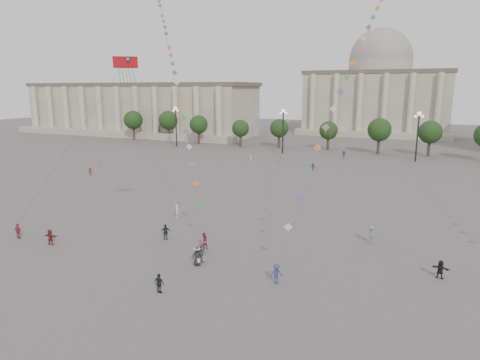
% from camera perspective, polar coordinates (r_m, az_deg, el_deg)
% --- Properties ---
extents(ground, '(360.00, 360.00, 0.00)m').
position_cam_1_polar(ground, '(36.46, -6.68, -13.04)').
color(ground, '#595653').
rests_on(ground, ground).
extents(hall_west, '(84.00, 26.22, 17.20)m').
position_cam_1_polar(hall_west, '(153.11, -13.39, 9.20)').
color(hall_west, gray).
rests_on(hall_west, ground).
extents(hall_central, '(48.30, 34.30, 35.50)m').
position_cam_1_polar(hall_central, '(158.45, 17.94, 11.14)').
color(hall_central, gray).
rests_on(hall_central, ground).
extents(tree_row, '(137.12, 5.12, 8.00)m').
position_cam_1_polar(tree_row, '(108.14, 14.70, 6.42)').
color(tree_row, '#39281C').
rests_on(tree_row, ground).
extents(lamp_post_far_west, '(2.00, 0.90, 10.65)m').
position_cam_1_polar(lamp_post_far_west, '(116.50, -8.55, 8.03)').
color(lamp_post_far_west, '#262628').
rests_on(lamp_post_far_west, ground).
extents(lamp_post_mid_west, '(2.00, 0.90, 10.65)m').
position_cam_1_polar(lamp_post_mid_west, '(103.70, 5.76, 7.61)').
color(lamp_post_mid_west, '#262628').
rests_on(lamp_post_mid_west, ground).
extents(lamp_post_mid_east, '(2.00, 0.90, 10.65)m').
position_cam_1_polar(lamp_post_mid_east, '(98.67, 22.67, 6.51)').
color(lamp_post_mid_east, '#262628').
rests_on(lamp_post_mid_east, ground).
extents(person_crowd_0, '(1.15, 0.81, 1.81)m').
position_cam_1_polar(person_crowd_0, '(98.87, 13.66, 3.35)').
color(person_crowd_0, navy).
rests_on(person_crowd_0, ground).
extents(person_crowd_1, '(0.88, 0.92, 1.50)m').
position_cam_1_polar(person_crowd_1, '(95.28, -18.07, 2.67)').
color(person_crowd_1, beige).
rests_on(person_crowd_1, ground).
extents(person_crowd_2, '(0.95, 1.17, 1.58)m').
position_cam_1_polar(person_crowd_2, '(81.41, -19.34, 1.08)').
color(person_crowd_2, maroon).
rests_on(person_crowd_2, ground).
extents(person_crowd_3, '(1.53, 0.81, 1.58)m').
position_cam_1_polar(person_crowd_3, '(39.75, 25.15, -10.74)').
color(person_crowd_3, black).
rests_on(person_crowd_3, ground).
extents(person_crowd_4, '(1.48, 0.96, 1.53)m').
position_cam_1_polar(person_crowd_4, '(90.87, 5.47, 2.79)').
color(person_crowd_4, '#BBBCB7').
rests_on(person_crowd_4, ground).
extents(person_crowd_6, '(1.35, 0.96, 1.88)m').
position_cam_1_polar(person_crowd_6, '(45.66, 17.12, -6.96)').
color(person_crowd_6, slate).
rests_on(person_crowd_6, ground).
extents(person_crowd_10, '(0.76, 0.80, 1.84)m').
position_cam_1_polar(person_crowd_10, '(89.88, 1.44, 2.84)').
color(person_crowd_10, silver).
rests_on(person_crowd_10, ground).
extents(person_crowd_12, '(1.52, 0.88, 1.57)m').
position_cam_1_polar(person_crowd_12, '(82.54, 9.71, 1.74)').
color(person_crowd_12, slate).
rests_on(person_crowd_12, ground).
extents(person_crowd_13, '(0.58, 0.69, 1.60)m').
position_cam_1_polar(person_crowd_13, '(52.93, -8.38, -4.07)').
color(person_crowd_13, silver).
rests_on(person_crowd_13, ground).
extents(tourist_0, '(0.98, 0.43, 1.65)m').
position_cam_1_polar(tourist_0, '(50.68, -27.47, -6.06)').
color(tourist_0, '#9E2B43').
rests_on(tourist_0, ground).
extents(tourist_1, '(0.95, 0.44, 1.58)m').
position_cam_1_polar(tourist_1, '(34.33, -10.72, -13.40)').
color(tourist_1, black).
rests_on(tourist_1, ground).
extents(tourist_2, '(1.54, 0.69, 1.60)m').
position_cam_1_polar(tourist_2, '(47.40, -23.97, -6.96)').
color(tourist_2, maroon).
rests_on(tourist_2, ground).
extents(tourist_3, '(1.11, 0.72, 1.76)m').
position_cam_1_polar(tourist_3, '(39.27, -5.19, -9.71)').
color(tourist_3, slate).
rests_on(tourist_3, ground).
extents(tourist_4, '(1.06, 0.87, 1.69)m').
position_cam_1_polar(tourist_4, '(45.34, -9.87, -6.85)').
color(tourist_4, black).
rests_on(tourist_4, ground).
extents(kite_flyer_0, '(1.01, 1.06, 1.73)m').
position_cam_1_polar(kite_flyer_0, '(42.32, -4.86, -8.08)').
color(kite_flyer_0, '#9E2B2B').
rests_on(kite_flyer_0, ground).
extents(kite_flyer_1, '(1.20, 1.18, 1.66)m').
position_cam_1_polar(kite_flyer_1, '(35.37, 4.89, -12.35)').
color(kite_flyer_1, navy).
rests_on(kite_flyer_1, ground).
extents(hat_person, '(0.97, 0.82, 1.69)m').
position_cam_1_polar(hat_person, '(38.71, -5.74, -10.04)').
color(hat_person, black).
rests_on(hat_person, ground).
extents(dragon_kite, '(7.50, 2.23, 20.84)m').
position_cam_1_polar(dragon_kite, '(41.38, -15.16, 13.72)').
color(dragon_kite, red).
rests_on(dragon_kite, ground).
extents(kite_train_west, '(35.12, 44.44, 68.05)m').
position_cam_1_polar(kite_train_west, '(69.94, -9.38, 16.53)').
color(kite_train_west, '#3F3F3F').
rests_on(kite_train_west, ground).
extents(kite_train_mid, '(5.83, 62.72, 78.52)m').
position_cam_1_polar(kite_train_mid, '(65.26, 18.04, 20.78)').
color(kite_train_mid, '#3F3F3F').
rests_on(kite_train_mid, ground).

